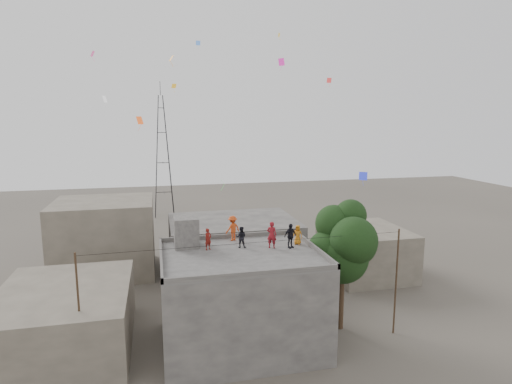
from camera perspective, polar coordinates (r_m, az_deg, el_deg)
ground at (r=29.82m, az=-1.99°, el=-19.54°), size 140.00×140.00×0.00m
main_building at (r=28.45m, az=-2.02°, el=-14.17°), size 10.00×8.00×6.10m
parapet at (r=27.32m, az=-2.06°, el=-8.02°), size 10.00×8.00×0.30m
stair_head_box at (r=29.17m, az=-9.28°, el=-5.26°), size 1.60×1.80×2.00m
neighbor_west at (r=30.86m, az=-24.06°, el=-15.21°), size 8.00×10.00×4.00m
neighbor_north at (r=41.92m, az=-3.07°, el=-7.04°), size 12.00×9.00×5.00m
neighbor_northwest at (r=43.28m, az=-19.49°, el=-5.68°), size 9.00×8.00×7.00m
neighbor_east at (r=42.15m, az=14.37°, el=-7.67°), size 7.00×8.00×4.40m
tree at (r=30.12m, az=11.69°, el=-6.82°), size 4.90×4.60×9.10m
utility_line at (r=27.12m, az=-0.44°, el=-13.62°), size 20.12×0.62×7.40m
transmission_tower at (r=65.78m, az=-12.34°, el=4.68°), size 2.97×2.97×20.01m
person_red_adult at (r=28.44m, az=2.11°, el=-5.73°), size 0.78×0.69×1.80m
person_orange_child at (r=29.45m, az=5.57°, el=-5.69°), size 0.78×0.70×1.34m
person_dark_child at (r=28.59m, az=-2.00°, el=-6.03°), size 0.84×0.74×1.43m
person_dark_adult at (r=28.55m, az=4.59°, el=-5.85°), size 1.05×0.72×1.65m
person_orange_adult at (r=30.19m, az=-3.13°, el=-4.85°), size 1.32×1.12×1.77m
person_red_child at (r=28.29m, az=-6.40°, el=-6.26°), size 0.62×0.58×1.43m
kites at (r=32.75m, az=-4.38°, el=12.74°), size 18.71×13.91×11.65m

